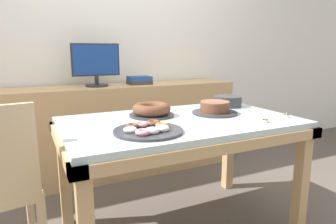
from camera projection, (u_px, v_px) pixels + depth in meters
The scene contains 12 objects.
wall_back at pixel (115, 38), 2.98m from camera, with size 8.00×0.10×2.60m, color white.
dining_table at pixel (180, 134), 1.88m from camera, with size 1.46×0.88×0.75m.
sideboard at pixel (127, 129), 2.89m from camera, with size 2.15×0.44×0.86m.
computer_monitor at pixel (96, 65), 2.65m from camera, with size 0.42×0.20×0.38m.
book_stack at pixel (139, 80), 2.86m from camera, with size 0.21×0.18×0.08m.
cake_chocolate_round at pixel (215, 108), 2.03m from camera, with size 0.31×0.31×0.08m.
cake_golden_bundt at pixel (152, 110), 1.95m from camera, with size 0.29×0.29×0.08m.
pastry_platter at pixel (148, 129), 1.57m from camera, with size 0.37×0.37×0.04m.
plate_stack at pixel (228, 101), 2.29m from camera, with size 0.21×0.21×0.08m.
tealight_near_front at pixel (286, 116), 1.92m from camera, with size 0.04×0.04×0.04m.
tealight_left_edge at pixel (166, 108), 2.16m from camera, with size 0.04×0.04×0.04m.
tealight_near_cakes at pixel (265, 121), 1.78m from camera, with size 0.04×0.04×0.04m.
Camera 1 is at (-0.86, -1.60, 1.17)m, focal length 32.00 mm.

